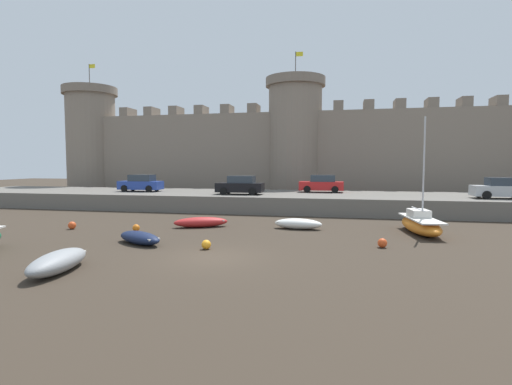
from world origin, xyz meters
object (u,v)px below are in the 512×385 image
at_px(mooring_buoy_near_channel, 136,228).
at_px(car_quay_centre_west, 322,184).
at_px(car_quay_west, 240,185).
at_px(car_quay_east, 502,189).
at_px(sailboat_near_channel_left, 420,224).
at_px(mooring_buoy_off_centre, 72,225).
at_px(rowboat_midflat_centre, 201,222).
at_px(rowboat_near_channel_right, 140,237).
at_px(car_quay_centre_east, 141,183).
at_px(rowboat_foreground_right, 298,223).
at_px(rowboat_foreground_left, 58,261).
at_px(mooring_buoy_mid_mud, 382,243).
at_px(mooring_buoy_near_shore, 206,245).

bearing_deg(mooring_buoy_near_channel, car_quay_centre_west, 57.51).
distance_m(mooring_buoy_near_channel, car_quay_west, 12.62).
bearing_deg(car_quay_centre_west, car_quay_east, -16.40).
xyz_separation_m(sailboat_near_channel_left, mooring_buoy_off_centre, (-21.04, -2.99, -0.32)).
height_order(rowboat_midflat_centre, car_quay_centre_west, car_quay_centre_west).
distance_m(rowboat_near_channel_right, car_quay_west, 15.59).
height_order(mooring_buoy_off_centre, car_quay_centre_east, car_quay_centre_east).
bearing_deg(rowboat_foreground_right, sailboat_near_channel_left, -0.66).
bearing_deg(sailboat_near_channel_left, car_quay_west, 145.58).
xyz_separation_m(rowboat_foreground_left, car_quay_centre_west, (8.54, 25.09, 1.78)).
relative_size(mooring_buoy_mid_mud, car_quay_east, 0.11).
xyz_separation_m(mooring_buoy_near_channel, car_quay_centre_west, (10.27, 16.13, 1.98)).
height_order(rowboat_near_channel_right, mooring_buoy_near_shore, rowboat_near_channel_right).
height_order(sailboat_near_channel_left, mooring_buoy_off_centre, sailboat_near_channel_left).
xyz_separation_m(rowboat_near_channel_right, mooring_buoy_off_centre, (-6.44, 3.33, -0.09)).
distance_m(mooring_buoy_near_shore, car_quay_centre_west, 20.63).
height_order(rowboat_midflat_centre, rowboat_foreground_left, rowboat_foreground_left).
height_order(rowboat_midflat_centre, mooring_buoy_near_shore, rowboat_midflat_centre).
xyz_separation_m(rowboat_near_channel_right, mooring_buoy_near_shore, (3.75, -0.49, -0.11)).
bearing_deg(sailboat_near_channel_left, rowboat_midflat_centre, -177.67).
bearing_deg(rowboat_midflat_centre, mooring_buoy_mid_mud, -20.59).
xyz_separation_m(rowboat_foreground_left, mooring_buoy_near_channel, (-1.74, 8.96, -0.20)).
bearing_deg(car_quay_centre_west, mooring_buoy_off_centre, -131.99).
relative_size(rowboat_foreground_left, car_quay_centre_west, 0.89).
xyz_separation_m(rowboat_foreground_right, mooring_buoy_mid_mud, (4.64, -4.70, -0.12)).
xyz_separation_m(sailboat_near_channel_left, car_quay_centre_west, (-6.43, 13.24, 1.63)).
bearing_deg(mooring_buoy_near_channel, mooring_buoy_near_shore, -33.81).
height_order(rowboat_near_channel_right, mooring_buoy_near_channel, rowboat_near_channel_right).
xyz_separation_m(rowboat_foreground_left, mooring_buoy_near_shore, (4.11, 5.04, -0.19)).
height_order(rowboat_foreground_right, mooring_buoy_near_channel, rowboat_foreground_right).
xyz_separation_m(sailboat_near_channel_left, car_quay_centre_east, (-23.62, 10.62, 1.63)).
distance_m(rowboat_foreground_left, car_quay_east, 30.77).
distance_m(mooring_buoy_near_channel, car_quay_centre_west, 19.23).
distance_m(rowboat_foreground_right, rowboat_near_channel_right, 9.79).
bearing_deg(car_quay_centre_east, mooring_buoy_mid_mud, -35.90).
xyz_separation_m(mooring_buoy_mid_mud, car_quay_centre_west, (-3.87, 17.86, 1.96)).
xyz_separation_m(rowboat_foreground_right, car_quay_east, (14.65, 9.07, 1.84)).
bearing_deg(mooring_buoy_off_centre, car_quay_east, 23.10).
xyz_separation_m(rowboat_midflat_centre, car_quay_west, (0.13, 9.64, 1.85)).
height_order(mooring_buoy_off_centre, mooring_buoy_near_shore, mooring_buoy_off_centre).
bearing_deg(rowboat_near_channel_right, car_quay_east, 35.07).
bearing_deg(car_quay_centre_east, car_quay_west, -8.38).
distance_m(rowboat_midflat_centre, car_quay_east, 23.08).
height_order(rowboat_foreground_left, car_quay_centre_east, car_quay_centre_east).
xyz_separation_m(rowboat_midflat_centre, rowboat_foreground_left, (-1.55, -11.30, 0.07)).
bearing_deg(rowboat_foreground_right, mooring_buoy_near_channel, -162.62).
height_order(mooring_buoy_near_shore, car_quay_centre_west, car_quay_centre_west).
relative_size(rowboat_foreground_left, mooring_buoy_mid_mud, 8.01).
bearing_deg(mooring_buoy_near_channel, rowboat_foreground_right, 17.38).
bearing_deg(rowboat_foreground_right, rowboat_near_channel_right, -139.13).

